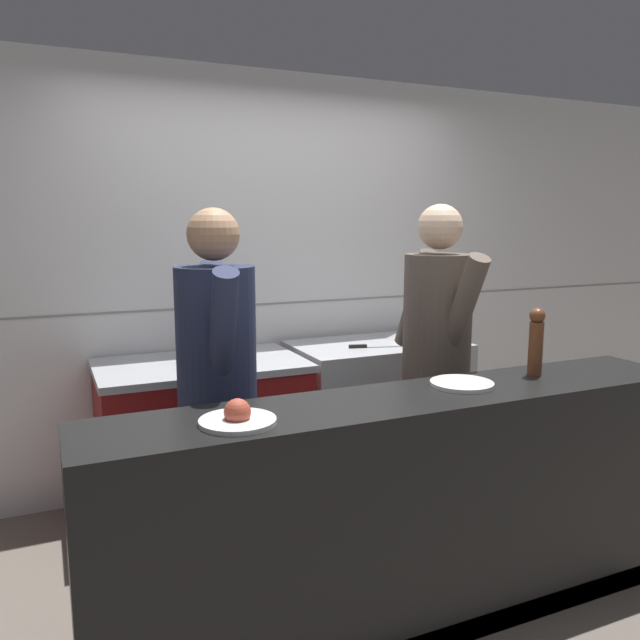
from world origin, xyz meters
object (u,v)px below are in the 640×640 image
oven_range (203,438)px  mixing_bowl_steel (408,333)px  chef_sous (436,353)px  chefs_knife (370,346)px  stock_pot (218,342)px  plated_dish_main (238,418)px  pepper_mill (536,340)px  chef_head_cook (217,382)px  plated_dish_appetiser (462,384)px

oven_range → mixing_bowl_steel: bearing=1.7°
chef_sous → chefs_knife: bearing=97.9°
stock_pot → chef_sous: 1.21m
stock_pot → chefs_knife: size_ratio=0.90×
oven_range → chefs_knife: size_ratio=3.50×
chefs_knife → plated_dish_main: 1.79m
stock_pot → pepper_mill: size_ratio=0.95×
oven_range → chef_head_cook: 0.91m
chefs_knife → plated_dish_main: plated_dish_main is taller
mixing_bowl_steel → pepper_mill: pepper_mill is taller
plated_dish_appetiser → chefs_knife: bearing=79.9°
oven_range → mixing_bowl_steel: mixing_bowl_steel is taller
stock_pot → plated_dish_main: 1.42m
chef_sous → chef_head_cook: bearing=-177.5°
mixing_bowl_steel → chefs_knife: bearing=-157.6°
mixing_bowl_steel → plated_dish_main: 2.15m
pepper_mill → chef_sous: size_ratio=0.17×
plated_dish_main → pepper_mill: (1.43, 0.11, 0.14)m
chefs_knife → chef_head_cook: (-1.13, -0.63, 0.05)m
plated_dish_main → mixing_bowl_steel: bearing=42.2°
chefs_knife → chef_head_cook: 1.29m
mixing_bowl_steel → chef_head_cook: chef_head_cook is taller
oven_range → chef_sous: size_ratio=0.65×
oven_range → plated_dish_main: (-0.20, -1.40, 0.56)m
plated_dish_main → chef_sous: (1.31, 0.70, -0.03)m
chef_head_cook → chef_sous: chef_sous is taller
stock_pot → mixing_bowl_steel: bearing=2.5°
pepper_mill → chefs_knife: bearing=99.7°
mixing_bowl_steel → chef_sous: 0.79m
chefs_knife → plated_dish_appetiser: 1.22m
chefs_knife → plated_dish_main: bearing=-133.5°
chefs_knife → chef_sous: chef_sous is taller
chef_head_cook → plated_dish_appetiser: bearing=-25.2°
mixing_bowl_steel → chef_head_cook: 1.68m
plated_dish_main → plated_dish_appetiser: (1.01, 0.09, -0.01)m
plated_dish_appetiser → plated_dish_main: bearing=-174.7°
stock_pot → mixing_bowl_steel: (1.29, 0.06, -0.05)m
plated_dish_appetiser → chef_head_cook: bearing=148.2°
oven_range → chefs_knife: 1.14m
oven_range → chef_sous: bearing=-32.2°
stock_pot → chef_head_cook: size_ratio=0.17×
chefs_knife → plated_dish_appetiser: size_ratio=1.22×
oven_range → stock_pot: (0.10, -0.01, 0.55)m
plated_dish_appetiser → chef_sous: chef_sous is taller
oven_range → plated_dish_appetiser: 1.64m
chef_head_cook → oven_range: bearing=89.2°
chef_head_cook → pepper_mill: bearing=-15.7°
oven_range → chefs_knife: (1.03, -0.11, 0.47)m
oven_range → plated_dish_main: size_ratio=4.26×
stock_pot → chef_head_cook: chef_head_cook is taller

